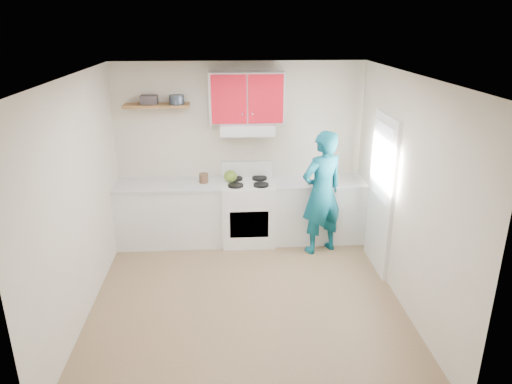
{
  "coord_description": "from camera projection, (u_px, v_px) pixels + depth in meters",
  "views": [
    {
      "loc": [
        -0.21,
        -4.85,
        3.13
      ],
      "look_at": [
        0.15,
        0.55,
        1.15
      ],
      "focal_mm": 33.03,
      "sensor_mm": 36.0,
      "label": 1
    }
  ],
  "objects": [
    {
      "name": "kettle",
      "position": [
        230.0,
        176.0,
        6.82
      ],
      "size": [
        0.22,
        0.22,
        0.17
      ],
      "primitive_type": "ellipsoid",
      "rotation": [
        0.0,
        0.0,
        0.15
      ],
      "color": "olive",
      "rests_on": "stove"
    },
    {
      "name": "stove",
      "position": [
        248.0,
        212.0,
        6.95
      ],
      "size": [
        0.76,
        0.65,
        0.92
      ],
      "primitive_type": "cube",
      "color": "white",
      "rests_on": "floor"
    },
    {
      "name": "person",
      "position": [
        322.0,
        193.0,
        6.5
      ],
      "size": [
        0.76,
        0.65,
        1.76
      ],
      "primitive_type": "imported",
      "rotation": [
        0.0,
        0.0,
        3.56
      ],
      "color": "#0B5264",
      "rests_on": "floor"
    },
    {
      "name": "shelf",
      "position": [
        157.0,
        105.0,
        6.5
      ],
      "size": [
        0.9,
        0.3,
        0.04
      ],
      "primitive_type": "cube",
      "color": "brown",
      "rests_on": "back_wall"
    },
    {
      "name": "left_wall",
      "position": [
        79.0,
        201.0,
        5.07
      ],
      "size": [
        0.04,
        3.8,
        2.6
      ],
      "primitive_type": "cube",
      "color": "beige",
      "rests_on": "floor"
    },
    {
      "name": "crock",
      "position": [
        204.0,
        179.0,
        6.77
      ],
      "size": [
        0.16,
        0.16,
        0.16
      ],
      "primitive_type": "cylinder",
      "rotation": [
        0.0,
        0.0,
        -0.27
      ],
      "color": "#493120",
      "rests_on": "counter_left"
    },
    {
      "name": "right_wall",
      "position": [
        405.0,
        193.0,
        5.29
      ],
      "size": [
        0.04,
        3.8,
        2.6
      ],
      "primitive_type": "cube",
      "color": "beige",
      "rests_on": "floor"
    },
    {
      "name": "counter_right",
      "position": [
        317.0,
        210.0,
        7.05
      ],
      "size": [
        1.32,
        0.6,
        0.9
      ],
      "primitive_type": "cube",
      "color": "silver",
      "rests_on": "floor"
    },
    {
      "name": "front_wall",
      "position": [
        258.0,
        289.0,
        3.4
      ],
      "size": [
        3.6,
        0.04,
        2.6
      ],
      "primitive_type": "cube",
      "color": "beige",
      "rests_on": "floor"
    },
    {
      "name": "counter_left",
      "position": [
        171.0,
        214.0,
        6.91
      ],
      "size": [
        1.52,
        0.6,
        0.9
      ],
      "primitive_type": "cube",
      "color": "silver",
      "rests_on": "floor"
    },
    {
      "name": "floor",
      "position": [
        247.0,
        298.0,
        5.63
      ],
      "size": [
        3.8,
        3.8,
        0.0
      ],
      "primitive_type": "plane",
      "color": "brown",
      "rests_on": "ground"
    },
    {
      "name": "door_glass",
      "position": [
        382.0,
        163.0,
        5.9
      ],
      "size": [
        0.01,
        0.55,
        0.95
      ],
      "primitive_type": "cube",
      "color": "white",
      "rests_on": "door"
    },
    {
      "name": "cutting_board",
      "position": [
        311.0,
        182.0,
        6.86
      ],
      "size": [
        0.36,
        0.31,
        0.02
      ],
      "primitive_type": "cube",
      "rotation": [
        0.0,
        0.0,
        0.33
      ],
      "color": "olive",
      "rests_on": "counter_right"
    },
    {
      "name": "back_wall",
      "position": [
        240.0,
        151.0,
        6.96
      ],
      "size": [
        3.6,
        0.04,
        2.6
      ],
      "primitive_type": "cube",
      "color": "beige",
      "rests_on": "floor"
    },
    {
      "name": "tin",
      "position": [
        177.0,
        100.0,
        6.47
      ],
      "size": [
        0.21,
        0.21,
        0.13
      ],
      "primitive_type": "cylinder",
      "rotation": [
        0.0,
        0.0,
        0.03
      ],
      "color": "#333D4C",
      "rests_on": "shelf"
    },
    {
      "name": "ceiling",
      "position": [
        245.0,
        76.0,
        4.74
      ],
      "size": [
        3.6,
        3.8,
        0.04
      ],
      "primitive_type": "cube",
      "color": "white",
      "rests_on": "floor"
    },
    {
      "name": "range_hood",
      "position": [
        247.0,
        128.0,
        6.63
      ],
      "size": [
        0.76,
        0.44,
        0.15
      ],
      "primitive_type": "cube",
      "color": "silver",
      "rests_on": "back_wall"
    },
    {
      "name": "books",
      "position": [
        149.0,
        100.0,
        6.49
      ],
      "size": [
        0.23,
        0.17,
        0.12
      ],
      "primitive_type": "cube",
      "rotation": [
        0.0,
        0.0,
        -0.02
      ],
      "color": "#463D3F",
      "rests_on": "shelf"
    },
    {
      "name": "door",
      "position": [
        381.0,
        194.0,
        6.04
      ],
      "size": [
        0.05,
        0.85,
        2.05
      ],
      "primitive_type": "cube",
      "color": "white",
      "rests_on": "floor"
    },
    {
      "name": "upper_cabinets",
      "position": [
        247.0,
        97.0,
        6.53
      ],
      "size": [
        1.02,
        0.33,
        0.7
      ],
      "primitive_type": "cube",
      "color": "red",
      "rests_on": "back_wall"
    },
    {
      "name": "silicone_mat",
      "position": [
        339.0,
        182.0,
        6.87
      ],
      "size": [
        0.33,
        0.29,
        0.01
      ],
      "primitive_type": "cube",
      "rotation": [
        0.0,
        0.0,
        -0.14
      ],
      "color": "red",
      "rests_on": "counter_right"
    }
  ]
}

